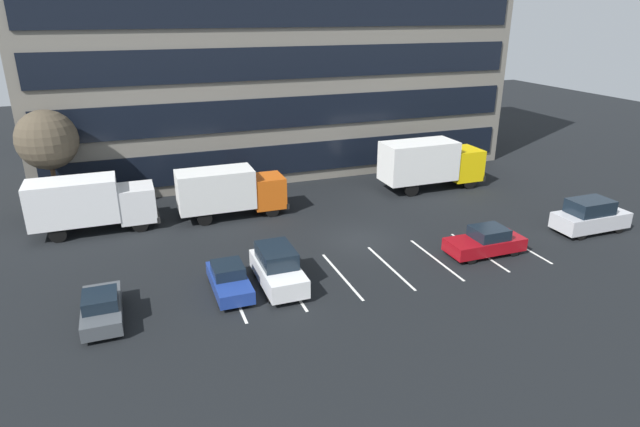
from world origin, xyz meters
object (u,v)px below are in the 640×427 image
Objects in this scene: box_truck_white at (90,202)px; sedan_charcoal at (102,308)px; sedan_navy at (229,279)px; suv_silver at (590,216)px; box_truck_yellow at (430,162)px; suv_white at (278,268)px; bare_tree at (47,140)px; box_truck_orange at (229,190)px; sedan_maroon at (485,242)px.

box_truck_white is 1.88× the size of sedan_charcoal.
sedan_charcoal reaches higher than sedan_navy.
box_truck_yellow is at bearing 114.03° from suv_silver.
sedan_charcoal is 0.90× the size of suv_white.
box_truck_white is 1.04× the size of bare_tree.
box_truck_orange is 1.61× the size of sedan_maroon.
suv_white is at bearing -50.51° from box_truck_white.
bare_tree reaches higher than sedan_maroon.
box_truck_yellow is 2.05× the size of sedan_navy.
box_truck_yellow is at bearing 35.53° from suv_white.
sedan_navy is (-2.38, 0.20, -0.29)m from suv_white.
suv_white is at bearing -144.47° from box_truck_yellow.
box_truck_orange is 11.74m from bare_tree.
box_truck_orange reaches higher than suv_white.
suv_white is 2.41m from sedan_navy.
box_truck_yellow reaches higher than box_truck_orange.
bare_tree reaches higher than box_truck_yellow.
box_truck_yellow is 20.44m from sedan_navy.
box_truck_yellow is 18.54m from suv_white.
bare_tree is (-22.73, 14.59, 4.42)m from sedan_maroon.
box_truck_white reaches higher than sedan_navy.
box_truck_white is 23.40m from sedan_maroon.
box_truck_yellow is at bearing 2.19° from box_truck_orange.
box_truck_orange is 8.42m from box_truck_white.
box_truck_white is at bearing 159.66° from suv_silver.
bare_tree is at bearing 172.71° from box_truck_yellow.
bare_tree is (-10.56, 3.90, 3.32)m from box_truck_orange.
sedan_navy is (5.74, 0.66, -0.00)m from sedan_charcoal.
sedan_navy is at bearing 6.52° from sedan_charcoal.
suv_silver is at bearing -24.64° from bare_tree.
sedan_navy is (-2.08, -9.97, -1.17)m from box_truck_orange.
box_truck_white is at bearing 121.39° from sedan_navy.
sedan_charcoal is (-19.99, 0.06, -0.08)m from sedan_maroon.
box_truck_white is at bearing -179.55° from box_truck_yellow.
box_truck_orange is 22.61m from suv_silver.
suv_silver is at bearing -0.07° from suv_white.
box_truck_yellow is 2.04× the size of sedan_charcoal.
sedan_charcoal is at bearing -154.19° from box_truck_yellow.
sedan_navy is at bearing -101.81° from box_truck_orange.
box_truck_white reaches higher than sedan_charcoal.
box_truck_yellow is 1.83× the size of sedan_maroon.
suv_silver is (8.00, 0.50, 0.27)m from sedan_maroon.
box_truck_yellow is at bearing 0.45° from box_truck_white.
box_truck_orange is 1.61× the size of suv_white.
sedan_maroon is at bearing -28.32° from box_truck_white.
sedan_charcoal is 0.55× the size of bare_tree.
box_truck_white is 12.21m from sedan_navy.
box_truck_orange is at bearing -2.73° from box_truck_white.
sedan_navy is at bearing 179.43° from suv_silver.
suv_silver is 1.18× the size of sedan_navy.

